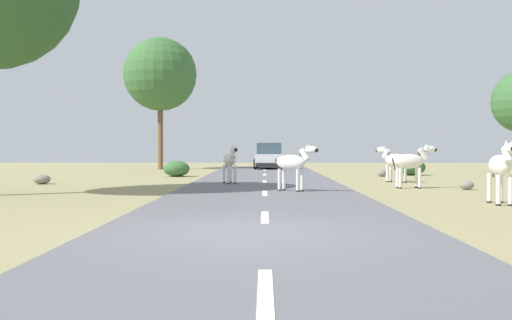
{
  "coord_description": "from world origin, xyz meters",
  "views": [
    {
      "loc": [
        0.39,
        -9.55,
        1.48
      ],
      "look_at": [
        0.07,
        11.46,
        1.01
      ],
      "focal_mm": 39.58,
      "sensor_mm": 36.0,
      "label": 1
    }
  ],
  "objects_px": {
    "zebra_2": "(501,166)",
    "car_0": "(269,157)",
    "rock_0": "(42,179)",
    "zebra_1": "(411,162)",
    "zebra_4": "(394,160)",
    "bush_0": "(412,167)",
    "rock_2": "(467,185)",
    "tree_4": "(160,75)",
    "bush_2": "(177,169)",
    "zebra_0": "(230,160)",
    "rock_3": "(382,173)",
    "zebra_3": "(293,163)"
  },
  "relations": [
    {
      "from": "zebra_2",
      "to": "car_0",
      "type": "bearing_deg",
      "value": -71.21
    },
    {
      "from": "bush_0",
      "to": "rock_2",
      "type": "height_order",
      "value": "bush_0"
    },
    {
      "from": "rock_2",
      "to": "zebra_1",
      "type": "bearing_deg",
      "value": 162.14
    },
    {
      "from": "car_0",
      "to": "rock_3",
      "type": "height_order",
      "value": "car_0"
    },
    {
      "from": "zebra_1",
      "to": "bush_2",
      "type": "height_order",
      "value": "zebra_1"
    },
    {
      "from": "zebra_1",
      "to": "bush_2",
      "type": "distance_m",
      "value": 12.71
    },
    {
      "from": "zebra_0",
      "to": "zebra_3",
      "type": "relative_size",
      "value": 1.02
    },
    {
      "from": "bush_2",
      "to": "rock_3",
      "type": "xyz_separation_m",
      "value": [
        10.46,
        0.17,
        -0.23
      ]
    },
    {
      "from": "zebra_2",
      "to": "car_0",
      "type": "relative_size",
      "value": 0.41
    },
    {
      "from": "zebra_4",
      "to": "rock_0",
      "type": "xyz_separation_m",
      "value": [
        -14.51,
        -1.38,
        -0.74
      ]
    },
    {
      "from": "tree_4",
      "to": "bush_0",
      "type": "xyz_separation_m",
      "value": [
        14.88,
        -7.89,
        -5.97
      ]
    },
    {
      "from": "zebra_3",
      "to": "rock_2",
      "type": "bearing_deg",
      "value": 137.39
    },
    {
      "from": "zebra_0",
      "to": "zebra_4",
      "type": "height_order",
      "value": "zebra_0"
    },
    {
      "from": "zebra_4",
      "to": "car_0",
      "type": "distance_m",
      "value": 15.37
    },
    {
      "from": "bush_0",
      "to": "rock_2",
      "type": "relative_size",
      "value": 2.9
    },
    {
      "from": "car_0",
      "to": "rock_3",
      "type": "relative_size",
      "value": 8.71
    },
    {
      "from": "zebra_2",
      "to": "rock_0",
      "type": "relative_size",
      "value": 2.59
    },
    {
      "from": "bush_2",
      "to": "rock_2",
      "type": "distance_m",
      "value": 14.48
    },
    {
      "from": "zebra_2",
      "to": "rock_2",
      "type": "bearing_deg",
      "value": -95.7
    },
    {
      "from": "zebra_3",
      "to": "zebra_4",
      "type": "xyz_separation_m",
      "value": [
        4.58,
        5.56,
        -0.04
      ]
    },
    {
      "from": "car_0",
      "to": "tree_4",
      "type": "relative_size",
      "value": 0.49
    },
    {
      "from": "zebra_3",
      "to": "bush_2",
      "type": "relative_size",
      "value": 1.16
    },
    {
      "from": "zebra_4",
      "to": "bush_0",
      "type": "relative_size",
      "value": 1.1
    },
    {
      "from": "zebra_0",
      "to": "bush_0",
      "type": "bearing_deg",
      "value": -158.33
    },
    {
      "from": "zebra_3",
      "to": "bush_2",
      "type": "bearing_deg",
      "value": -117.82
    },
    {
      "from": "zebra_1",
      "to": "zebra_4",
      "type": "height_order",
      "value": "zebra_1"
    },
    {
      "from": "zebra_2",
      "to": "rock_0",
      "type": "bearing_deg",
      "value": -22.71
    },
    {
      "from": "bush_0",
      "to": "rock_0",
      "type": "relative_size",
      "value": 2.07
    },
    {
      "from": "tree_4",
      "to": "bush_0",
      "type": "bearing_deg",
      "value": -27.93
    },
    {
      "from": "zebra_4",
      "to": "rock_0",
      "type": "relative_size",
      "value": 2.28
    },
    {
      "from": "zebra_0",
      "to": "zebra_2",
      "type": "bearing_deg",
      "value": 115.61
    },
    {
      "from": "zebra_1",
      "to": "rock_0",
      "type": "height_order",
      "value": "zebra_1"
    },
    {
      "from": "rock_2",
      "to": "rock_3",
      "type": "xyz_separation_m",
      "value": [
        -1.12,
        8.86,
        0.02
      ]
    },
    {
      "from": "zebra_4",
      "to": "bush_2",
      "type": "height_order",
      "value": "zebra_4"
    },
    {
      "from": "zebra_2",
      "to": "bush_2",
      "type": "height_order",
      "value": "zebra_2"
    },
    {
      "from": "tree_4",
      "to": "rock_3",
      "type": "height_order",
      "value": "tree_4"
    },
    {
      "from": "zebra_1",
      "to": "zebra_4",
      "type": "xyz_separation_m",
      "value": [
        0.21,
        3.53,
        -0.03
      ]
    },
    {
      "from": "zebra_2",
      "to": "car_0",
      "type": "height_order",
      "value": "car_0"
    },
    {
      "from": "zebra_3",
      "to": "bush_0",
      "type": "xyz_separation_m",
      "value": [
        6.91,
        11.69,
        -0.55
      ]
    },
    {
      "from": "zebra_3",
      "to": "zebra_0",
      "type": "bearing_deg",
      "value": -115.42
    },
    {
      "from": "zebra_0",
      "to": "rock_0",
      "type": "height_order",
      "value": "zebra_0"
    },
    {
      "from": "tree_4",
      "to": "bush_2",
      "type": "xyz_separation_m",
      "value": [
        2.56,
        -9.43,
        -5.99
      ]
    },
    {
      "from": "zebra_1",
      "to": "zebra_3",
      "type": "xyz_separation_m",
      "value": [
        -4.37,
        -2.04,
        0.01
      ]
    },
    {
      "from": "zebra_0",
      "to": "tree_4",
      "type": "relative_size",
      "value": 0.18
    },
    {
      "from": "tree_4",
      "to": "rock_3",
      "type": "relative_size",
      "value": 17.67
    },
    {
      "from": "zebra_0",
      "to": "tree_4",
      "type": "height_order",
      "value": "tree_4"
    },
    {
      "from": "zebra_0",
      "to": "bush_2",
      "type": "relative_size",
      "value": 1.18
    },
    {
      "from": "zebra_2",
      "to": "tree_4",
      "type": "xyz_separation_m",
      "value": [
        -13.14,
        23.37,
        5.4
      ]
    },
    {
      "from": "bush_2",
      "to": "rock_3",
      "type": "relative_size",
      "value": 2.66
    },
    {
      "from": "tree_4",
      "to": "rock_3",
      "type": "bearing_deg",
      "value": -35.41
    }
  ]
}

